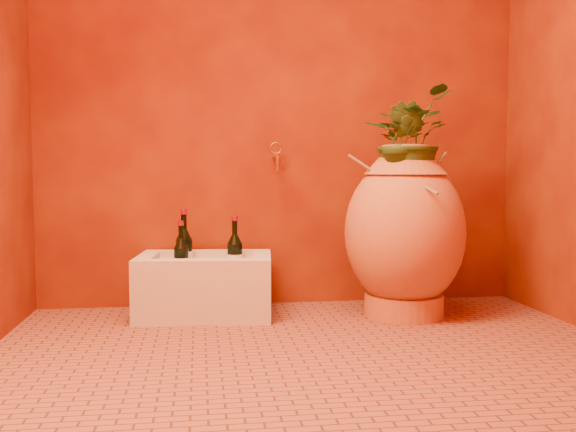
{
  "coord_description": "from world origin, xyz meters",
  "views": [
    {
      "loc": [
        -0.43,
        -2.34,
        0.7
      ],
      "look_at": [
        -0.05,
        0.35,
        0.51
      ],
      "focal_mm": 40.0,
      "sensor_mm": 36.0,
      "label": 1
    }
  ],
  "objects": [
    {
      "name": "wall_back",
      "position": [
        0.0,
        1.0,
        1.25
      ],
      "size": [
        2.5,
        0.02,
        2.5
      ],
      "primitive_type": "cube",
      "color": "#631005",
      "rests_on": "ground"
    },
    {
      "name": "plant_main",
      "position": [
        0.56,
        0.62,
        0.85
      ],
      "size": [
        0.57,
        0.58,
        0.49
      ],
      "primitive_type": "imported",
      "rotation": [
        0.0,
        0.0,
        0.84
      ],
      "color": "#244619",
      "rests_on": "amphora"
    },
    {
      "name": "amphora",
      "position": [
        0.55,
        0.61,
        0.41
      ],
      "size": [
        0.75,
        0.75,
        0.82
      ],
      "rotation": [
        0.0,
        0.0,
        0.38
      ],
      "color": "#B96A34",
      "rests_on": "floor"
    },
    {
      "name": "wall_tap",
      "position": [
        -0.04,
        0.92,
        0.78
      ],
      "size": [
        0.07,
        0.14,
        0.15
      ],
      "color": "#A87B26",
      "rests_on": "wall_back"
    },
    {
      "name": "wine_bottle_a",
      "position": [
        -0.52,
        0.75,
        0.27
      ],
      "size": [
        0.07,
        0.07,
        0.3
      ],
      "color": "black",
      "rests_on": "stone_basin"
    },
    {
      "name": "plant_side",
      "position": [
        0.51,
        0.53,
        0.83
      ],
      "size": [
        0.26,
        0.26,
        0.36
      ],
      "primitive_type": "imported",
      "rotation": [
        0.0,
        0.0,
        -0.78
      ],
      "color": "#244619",
      "rests_on": "amphora"
    },
    {
      "name": "floor",
      "position": [
        0.0,
        0.0,
        0.0
      ],
      "size": [
        2.5,
        2.5,
        0.0
      ],
      "primitive_type": "plane",
      "color": "brown",
      "rests_on": "ground"
    },
    {
      "name": "wine_bottle_c",
      "position": [
        -0.5,
        0.84,
        0.29
      ],
      "size": [
        0.09,
        0.09,
        0.35
      ],
      "color": "black",
      "rests_on": "stone_basin"
    },
    {
      "name": "stone_basin",
      "position": [
        -0.41,
        0.75,
        0.14
      ],
      "size": [
        0.67,
        0.49,
        0.3
      ],
      "rotation": [
        0.0,
        0.0,
        -0.1
      ],
      "color": "beige",
      "rests_on": "floor"
    },
    {
      "name": "wine_bottle_b",
      "position": [
        -0.26,
        0.79,
        0.28
      ],
      "size": [
        0.08,
        0.08,
        0.32
      ],
      "color": "black",
      "rests_on": "stone_basin"
    }
  ]
}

